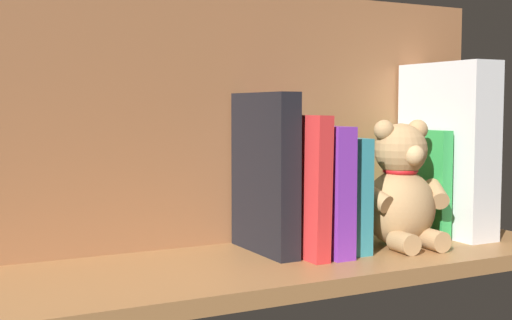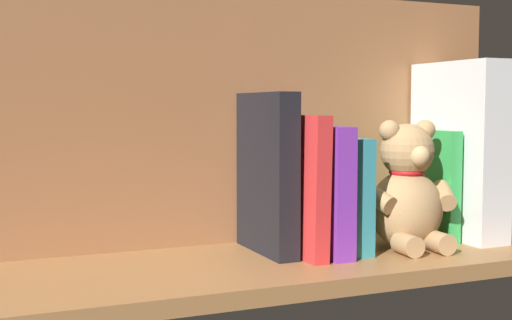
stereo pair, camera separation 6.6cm
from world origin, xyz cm
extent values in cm
cube|color=#9E6B3D|center=(0.00, 0.00, -1.10)|extent=(93.61, 28.55, 2.20)
cube|color=#925B37|center=(0.00, -12.03, 18.88)|extent=(93.61, 1.50, 37.77)
cube|color=yellow|center=(-39.70, -3.43, 12.55)|extent=(1.59, 14.88, 25.11)
cube|color=silver|center=(-35.33, -2.00, 13.68)|extent=(5.62, 17.54, 27.36)
cube|color=green|center=(-30.78, -3.84, 8.42)|extent=(1.95, 14.06, 16.84)
ellipsoid|color=tan|center=(-22.88, 1.83, 5.63)|extent=(11.47, 10.45, 11.26)
sphere|color=tan|center=(-22.88, 1.83, 14.17)|extent=(7.74, 7.74, 7.74)
sphere|color=tan|center=(-25.78, 2.07, 17.07)|extent=(2.99, 2.99, 2.99)
sphere|color=tan|center=(-19.99, 1.58, 17.07)|extent=(2.99, 2.99, 2.99)
sphere|color=tan|center=(-22.60, 5.10, 13.59)|extent=(2.99, 2.99, 2.99)
cylinder|color=tan|center=(-28.09, 3.68, 7.60)|extent=(4.72, 6.13, 4.17)
cylinder|color=tan|center=(-17.43, 2.77, 7.60)|extent=(3.99, 6.03, 4.17)
cylinder|color=tan|center=(-25.00, 6.81, 1.50)|extent=(3.34, 4.46, 2.99)
cylinder|color=tan|center=(-19.95, 6.38, 1.50)|extent=(3.34, 4.46, 2.99)
torus|color=red|center=(-22.88, 1.83, 11.09)|extent=(5.56, 5.56, 0.88)
cube|color=teal|center=(-13.60, -2.50, 8.05)|extent=(2.97, 16.75, 16.10)
cube|color=purple|center=(-9.84, -1.87, 8.90)|extent=(3.02, 18.02, 17.80)
cube|color=red|center=(-6.46, -1.91, 9.66)|extent=(2.58, 17.93, 19.35)
cube|color=black|center=(-3.06, -3.36, 11.20)|extent=(3.08, 15.03, 22.40)
camera|label=1|loc=(41.76, 80.84, 20.40)|focal=48.09mm
camera|label=2|loc=(35.78, 83.65, 20.40)|focal=48.09mm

